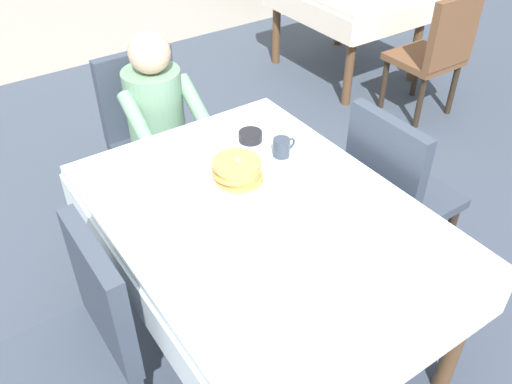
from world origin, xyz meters
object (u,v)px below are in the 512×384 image
bowl_butter (250,136)px  knife_right_of_plate (278,169)px  dining_table_main (262,229)px  fork_left_of_plate (201,200)px  chair_right_side (394,187)px  background_chair_empty (437,50)px  spoon_near_edge (287,230)px  chair_left_side (82,338)px  diner_person (159,116)px  chair_diner (149,126)px  syrup_pitcher (168,175)px  plate_breakfast (238,180)px  breakfast_stack (238,170)px  background_table_far (348,0)px  cup_coffee (282,147)px

bowl_butter → knife_right_of_plate: (-0.03, -0.26, -0.02)m
dining_table_main → fork_left_of_plate: (-0.16, 0.20, 0.09)m
chair_right_side → background_chair_empty: (1.42, 0.96, 0.00)m
spoon_near_edge → background_chair_empty: size_ratio=0.16×
knife_right_of_plate → spoon_near_edge: (-0.20, -0.33, 0.00)m
chair_left_side → fork_left_of_plate: size_ratio=5.17×
diner_person → chair_diner: bearing=-90.0°
diner_person → dining_table_main: bearing=87.3°
chair_diner → chair_left_side: same height
syrup_pitcher → fork_left_of_plate: bearing=-75.1°
plate_breakfast → background_chair_empty: bearing=19.1°
dining_table_main → syrup_pitcher: syrup_pitcher is taller
bowl_butter → syrup_pitcher: bearing=-170.9°
background_chair_empty → diner_person: bearing=178.7°
plate_breakfast → fork_left_of_plate: size_ratio=1.56×
chair_diner → syrup_pitcher: bearing=71.8°
dining_table_main → syrup_pitcher: (-0.21, 0.38, 0.13)m
chair_right_side → plate_breakfast: chair_right_side is taller
spoon_near_edge → breakfast_stack: bearing=87.3°
background_table_far → cup_coffee: bearing=-139.2°
chair_diner → chair_left_side: bearing=55.0°
chair_diner → diner_person: 0.21m
syrup_pitcher → fork_left_of_plate: syrup_pitcher is taller
dining_table_main → knife_right_of_plate: bearing=41.9°
dining_table_main → chair_right_side: (0.77, 0.00, -0.12)m
plate_breakfast → background_table_far: plate_breakfast is taller
chair_right_side → fork_left_of_plate: (-0.93, 0.20, 0.21)m
diner_person → cup_coffee: diner_person is taller
plate_breakfast → breakfast_stack: 0.05m
background_table_far → syrup_pitcher: bearing=-147.5°
plate_breakfast → knife_right_of_plate: (0.19, -0.02, -0.01)m
cup_coffee → background_table_far: 2.51m
diner_person → fork_left_of_plate: 0.85m
diner_person → breakfast_stack: (-0.02, -0.80, 0.13)m
chair_right_side → bowl_butter: (-0.52, 0.45, 0.23)m
bowl_butter → background_chair_empty: bearing=14.7°
syrup_pitcher → diner_person: bearing=67.8°
dining_table_main → plate_breakfast: 0.24m
plate_breakfast → background_chair_empty: size_ratio=0.30×
cup_coffee → plate_breakfast: bearing=-167.8°
cup_coffee → syrup_pitcher: bearing=168.1°
chair_right_side → syrup_pitcher: bearing=-111.1°
chair_right_side → cup_coffee: chair_right_side is taller
background_table_far → breakfast_stack: bearing=-141.9°
cup_coffee → knife_right_of_plate: 0.12m
fork_left_of_plate → background_table_far: fork_left_of_plate is taller
chair_right_side → chair_diner: bearing=-148.3°
bowl_butter → knife_right_of_plate: 0.26m
diner_person → background_table_far: size_ratio=1.00×
dining_table_main → cup_coffee: cup_coffee is taller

